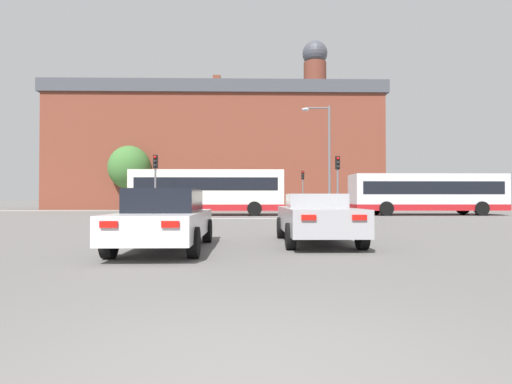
% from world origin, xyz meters
% --- Properties ---
extents(stop_line_strip, '(8.12, 0.30, 0.01)m').
position_xyz_m(stop_line_strip, '(0.00, 21.31, 0.00)').
color(stop_line_strip, silver).
rests_on(stop_line_strip, ground_plane).
extents(far_pavement, '(69.02, 2.50, 0.01)m').
position_xyz_m(far_pavement, '(0.00, 36.56, 0.01)').
color(far_pavement, gray).
rests_on(far_pavement, ground_plane).
extents(brick_civic_building, '(37.47, 13.53, 20.63)m').
position_xyz_m(brick_civic_building, '(-3.59, 46.22, 7.10)').
color(brick_civic_building, brown).
rests_on(brick_civic_building, ground_plane).
extents(car_saloon_left, '(1.95, 4.79, 1.44)m').
position_xyz_m(car_saloon_left, '(-1.99, 6.99, 0.73)').
color(car_saloon_left, silver).
rests_on(car_saloon_left, ground_plane).
extents(car_roadster_right, '(1.93, 4.43, 1.34)m').
position_xyz_m(car_roadster_right, '(1.83, 8.23, 0.69)').
color(car_roadster_right, '#9E9EA3').
rests_on(car_roadster_right, ground_plane).
extents(bus_crossing_lead, '(10.75, 2.67, 3.20)m').
position_xyz_m(bus_crossing_lead, '(-2.94, 26.00, 1.72)').
color(bus_crossing_lead, silver).
rests_on(bus_crossing_lead, ground_plane).
extents(bus_crossing_trailing, '(10.81, 2.72, 2.95)m').
position_xyz_m(bus_crossing_trailing, '(12.88, 26.12, 1.58)').
color(bus_crossing_trailing, silver).
rests_on(bus_crossing_trailing, ground_plane).
extents(traffic_light_near_left, '(0.26, 0.31, 3.85)m').
position_xyz_m(traffic_light_near_left, '(-5.68, 21.71, 2.61)').
color(traffic_light_near_left, slate).
rests_on(traffic_light_near_left, ground_plane).
extents(traffic_light_far_right, '(0.26, 0.31, 3.87)m').
position_xyz_m(traffic_light_far_right, '(5.24, 35.90, 2.62)').
color(traffic_light_far_right, slate).
rests_on(traffic_light_far_right, ground_plane).
extents(traffic_light_far_left, '(0.26, 0.31, 3.63)m').
position_xyz_m(traffic_light_far_left, '(-5.33, 36.29, 2.47)').
color(traffic_light_far_left, slate).
rests_on(traffic_light_far_left, ground_plane).
extents(traffic_light_near_right, '(0.26, 0.31, 3.81)m').
position_xyz_m(traffic_light_near_right, '(5.47, 21.83, 2.58)').
color(traffic_light_near_right, slate).
rests_on(traffic_light_near_right, ground_plane).
extents(street_lamp_junction, '(1.94, 0.36, 7.44)m').
position_xyz_m(street_lamp_junction, '(5.11, 24.08, 4.51)').
color(street_lamp_junction, slate).
rests_on(street_lamp_junction, ground_plane).
extents(pedestrian_waiting, '(0.42, 0.45, 1.57)m').
position_xyz_m(pedestrian_waiting, '(8.17, 36.84, 0.91)').
color(pedestrian_waiting, black).
rests_on(pedestrian_waiting, ground_plane).
extents(pedestrian_walking_east, '(0.41, 0.25, 1.70)m').
position_xyz_m(pedestrian_walking_east, '(1.14, 37.27, 1.00)').
color(pedestrian_walking_east, black).
rests_on(pedestrian_walking_east, ground_plane).
extents(pedestrian_walking_west, '(0.31, 0.44, 1.64)m').
position_xyz_m(pedestrian_walking_west, '(0.43, 37.27, 0.96)').
color(pedestrian_walking_west, black).
rests_on(pedestrian_walking_west, ground_plane).
extents(tree_by_building, '(4.34, 4.34, 6.70)m').
position_xyz_m(tree_by_building, '(-12.47, 39.23, 4.41)').
color(tree_by_building, '#4C3823').
rests_on(tree_by_building, ground_plane).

